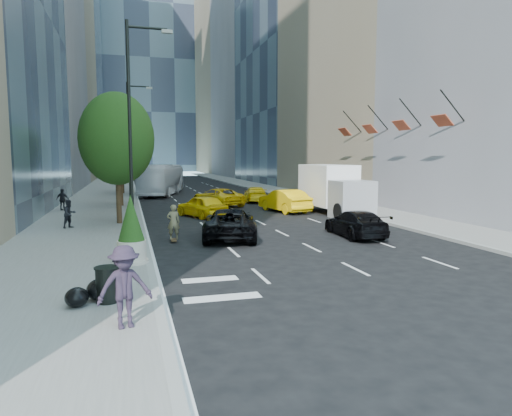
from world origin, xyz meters
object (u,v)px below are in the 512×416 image
object	(u,v)px
skateboarder	(173,224)
black_sedan_mercedes	(355,223)
city_bus	(162,180)
box_truck	(334,189)
black_sedan_lincoln	(230,224)
trash_can	(107,285)
planter_shrub	(131,231)

from	to	relation	value
skateboarder	black_sedan_mercedes	distance (m)	8.93
city_bus	box_truck	distance (m)	22.22
black_sedan_lincoln	city_bus	world-z (taller)	city_bus
city_bus	trash_can	world-z (taller)	city_bus
box_truck	black_sedan_lincoln	bearing A→B (deg)	-141.06
planter_shrub	skateboarder	bearing A→B (deg)	67.13
city_bus	box_truck	world-z (taller)	box_truck
black_sedan_mercedes	skateboarder	bearing A→B (deg)	-3.04
skateboarder	planter_shrub	xyz separation A→B (m)	(-1.92, -4.55, 0.50)
black_sedan_lincoln	box_truck	size ratio (longest dim) A/B	0.73
black_sedan_lincoln	planter_shrub	world-z (taller)	planter_shrub
black_sedan_mercedes	city_bus	xyz separation A→B (m)	(-7.40, 28.51, 0.93)
trash_can	skateboarder	bearing A→B (deg)	74.01
black_sedan_lincoln	city_bus	size ratio (longest dim) A/B	0.46
box_truck	city_bus	bearing A→B (deg)	116.65
black_sedan_mercedes	city_bus	world-z (taller)	city_bus
black_sedan_mercedes	planter_shrub	size ratio (longest dim) A/B	1.84
black_sedan_mercedes	city_bus	bearing A→B (deg)	-72.31
skateboarder	trash_can	size ratio (longest dim) A/B	1.83
city_bus	box_truck	bearing A→B (deg)	-46.61
skateboarder	city_bus	distance (m)	27.60
black_sedan_mercedes	trash_can	bearing A→B (deg)	38.19
black_sedan_lincoln	black_sedan_mercedes	bearing A→B (deg)	-178.10
skateboarder	box_truck	world-z (taller)	box_truck
planter_shrub	city_bus	bearing A→B (deg)	83.95
city_bus	planter_shrub	xyz separation A→B (m)	(-3.40, -32.10, -0.27)
trash_can	black_sedan_mercedes	bearing A→B (deg)	35.05
black_sedan_mercedes	planter_shrub	distance (m)	11.40
black_sedan_lincoln	skateboarder	bearing A→B (deg)	16.33
black_sedan_mercedes	trash_can	xyz separation A→B (m)	(-11.46, -8.04, -0.06)
black_sedan_lincoln	planter_shrub	bearing A→B (deg)	58.04
skateboarder	black_sedan_lincoln	size ratio (longest dim) A/B	0.31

